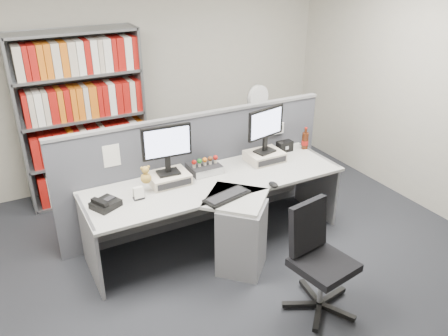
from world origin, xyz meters
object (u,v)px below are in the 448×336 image
monitor_left (167,146)px  desk_fan (257,100)px  monitor_right (266,126)px  shelving_unit (83,120)px  speaker (285,146)px  filing_cabinet (256,150)px  keyboard (227,196)px  desk_calendar (138,194)px  desktop_pc (204,168)px  office_chair (317,256)px  cola_bottle (305,141)px  desk (227,213)px  mouse (273,185)px  desk_phone (105,204)px

monitor_left → desk_fan: monitor_left is taller
monitor_right → shelving_unit: bearing=136.9°
speaker → filing_cabinet: size_ratio=0.25×
desk_fan → keyboard: bearing=-129.6°
keyboard → speaker: size_ratio=2.73×
monitor_right → desk_calendar: monitor_right is taller
monitor_right → filing_cabinet: size_ratio=0.70×
monitor_left → desktop_pc: (0.41, 0.06, -0.35)m
desk_calendar → monitor_left: bearing=24.9°
office_chair → cola_bottle: bearing=57.0°
monitor_right → keyboard: bearing=-144.6°
monitor_right → keyboard: 0.99m
cola_bottle → desk_fan: bearing=93.0°
cola_bottle → filing_cabinet: cola_bottle is taller
keyboard → office_chair: size_ratio=0.52×
desk → desk_calendar: bearing=164.8°
desk → desktop_pc: bearing=92.9°
desk → keyboard: keyboard is taller
desk → monitor_right: (0.67, 0.38, 0.65)m
desk → monitor_left: 0.87m
desk_calendar → filing_cabinet: size_ratio=0.17×
keyboard → mouse: bearing=-2.4°
monitor_left → cola_bottle: 1.71m
mouse → speaker: (0.58, 0.66, 0.04)m
shelving_unit → desk_fan: (2.10, -0.45, 0.06)m
monitor_left → cola_bottle: bearing=2.2°
desk → monitor_left: monitor_left is taller
desk_calendar → shelving_unit: bearing=93.7°
desk_calendar → desk_fan: (1.99, 1.18, 0.26)m
monitor_right → desktop_pc: size_ratio=1.60×
keyboard → desk_fan: size_ratio=0.90×
desktop_pc → office_chair: (0.33, -1.45, -0.26)m
desk → mouse: bearing=-21.5°
desk_fan → cola_bottle: bearing=-87.0°
mouse → desk_phone: size_ratio=0.42×
keyboard → desk: bearing=62.3°
monitor_left → cola_bottle: monitor_left is taller
mouse → monitor_right: bearing=65.5°
keyboard → speaker: 1.25m
shelving_unit → desk_fan: bearing=-12.1°
shelving_unit → desk_phone: bearing=-97.0°
keyboard → desk_fan: 2.02m
desk → cola_bottle: bearing=19.7°
cola_bottle → desk_fan: size_ratio=0.48×
desk → mouse: 0.53m
desk_phone → speaker: bearing=7.7°
mouse → cola_bottle: size_ratio=0.47×
monitor_left → desk_calendar: 0.52m
keyboard → filing_cabinet: keyboard is taller
monitor_right → keyboard: monitor_right is taller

